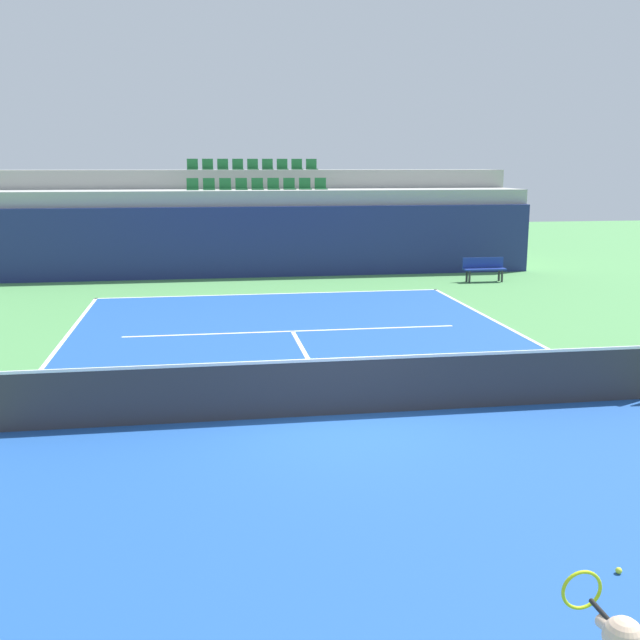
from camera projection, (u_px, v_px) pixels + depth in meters
name	position (u px, v px, depth m)	size (l,w,h in m)	color
ground_plane	(339.00, 415.00, 12.37)	(80.00, 80.00, 0.00)	#4C8C4C
court_surface	(339.00, 415.00, 12.37)	(11.00, 24.00, 0.01)	#1E4C99
baseline_far	(272.00, 294.00, 23.93)	(11.00, 0.10, 0.00)	white
service_line_far	(293.00, 331.00, 18.56)	(8.26, 0.10, 0.00)	white
centre_service_line	(311.00, 364.00, 15.47)	(0.10, 6.40, 0.00)	white
back_wall	(261.00, 242.00, 27.39)	(20.58, 0.30, 2.58)	navy
stands_tier_lower	(258.00, 231.00, 28.63)	(20.58, 2.40, 3.14)	#9E9E99
stands_tier_upper	(254.00, 217.00, 30.88)	(20.58, 2.40, 3.87)	#9E9E99
seating_row_lower	(258.00, 186.00, 28.38)	(5.31, 0.44, 0.44)	#1E6633
seating_row_upper	(253.00, 167.00, 30.55)	(5.31, 0.44, 0.44)	#1E6633
tennis_net	(339.00, 386.00, 12.27)	(11.08, 0.08, 1.07)	black
player_bench	(484.00, 267.00, 26.42)	(1.50, 0.40, 0.85)	navy
tennis_ball_0	(619.00, 571.00, 7.55)	(0.07, 0.07, 0.07)	#CCE033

